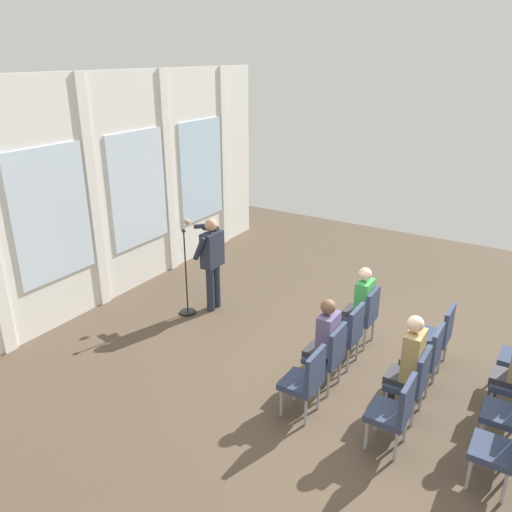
% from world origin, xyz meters
% --- Properties ---
extents(ground_plane, '(13.30, 13.30, 0.00)m').
position_xyz_m(ground_plane, '(0.00, 0.00, 0.00)').
color(ground_plane, brown).
extents(rear_partition, '(9.60, 0.14, 3.99)m').
position_xyz_m(rear_partition, '(0.05, 5.11, 1.98)').
color(rear_partition, silver).
rests_on(rear_partition, ground).
extents(speaker, '(0.51, 0.69, 1.67)m').
position_xyz_m(speaker, '(0.75, 3.26, 0.97)').
color(speaker, '#232838').
rests_on(speaker, ground).
extents(mic_stand, '(0.28, 0.28, 1.55)m').
position_xyz_m(mic_stand, '(0.36, 3.52, 0.34)').
color(mic_stand, black).
rests_on(mic_stand, ground).
extents(chair_r0_c0, '(0.46, 0.44, 0.94)m').
position_xyz_m(chair_r0_c0, '(-1.00, 0.55, 0.53)').
color(chair_r0_c0, '#99999E').
rests_on(chair_r0_c0, ground).
extents(chair_r0_c1, '(0.46, 0.44, 0.94)m').
position_xyz_m(chair_r0_c1, '(-0.33, 0.55, 0.53)').
color(chair_r0_c1, '#99999E').
rests_on(chair_r0_c1, ground).
extents(audience_r0_c1, '(0.36, 0.39, 1.32)m').
position_xyz_m(audience_r0_c1, '(-0.33, 0.63, 0.73)').
color(audience_r0_c1, '#2D2D33').
rests_on(audience_r0_c1, ground).
extents(chair_r0_c2, '(0.46, 0.44, 0.94)m').
position_xyz_m(chair_r0_c2, '(0.33, 0.55, 0.53)').
color(chair_r0_c2, '#99999E').
rests_on(chair_r0_c2, ground).
extents(chair_r0_c3, '(0.46, 0.44, 0.94)m').
position_xyz_m(chair_r0_c3, '(1.00, 0.55, 0.53)').
color(chair_r0_c3, '#99999E').
rests_on(chair_r0_c3, ground).
extents(audience_r0_c3, '(0.36, 0.39, 1.28)m').
position_xyz_m(audience_r0_c3, '(1.00, 0.63, 0.71)').
color(audience_r0_c3, '#2D2D33').
rests_on(audience_r0_c3, ground).
extents(chair_r1_c0, '(0.46, 0.44, 0.94)m').
position_xyz_m(chair_r1_c0, '(-1.00, -0.56, 0.53)').
color(chair_r1_c0, '#99999E').
rests_on(chair_r1_c0, ground).
extents(chair_r1_c1, '(0.46, 0.44, 0.94)m').
position_xyz_m(chair_r1_c1, '(-0.33, -0.56, 0.53)').
color(chair_r1_c1, '#99999E').
rests_on(chair_r1_c1, ground).
extents(audience_r1_c1, '(0.36, 0.39, 1.39)m').
position_xyz_m(audience_r1_c1, '(-0.33, -0.48, 0.77)').
color(audience_r1_c1, '#2D2D33').
rests_on(audience_r1_c1, ground).
extents(chair_r1_c2, '(0.46, 0.44, 0.94)m').
position_xyz_m(chair_r1_c2, '(0.33, -0.56, 0.53)').
color(chair_r1_c2, '#99999E').
rests_on(chair_r1_c2, ground).
extents(chair_r1_c3, '(0.46, 0.44, 0.94)m').
position_xyz_m(chair_r1_c3, '(1.00, -0.56, 0.53)').
color(chair_r1_c3, '#99999E').
rests_on(chair_r1_c3, ground).
extents(chair_r2_c0, '(0.46, 0.44, 0.94)m').
position_xyz_m(chair_r2_c0, '(-1.00, -1.67, 0.53)').
color(chair_r2_c0, '#99999E').
rests_on(chair_r2_c0, ground).
extents(chair_r2_c1, '(0.46, 0.44, 0.94)m').
position_xyz_m(chair_r2_c1, '(-0.33, -1.67, 0.53)').
color(chair_r2_c1, '#99999E').
rests_on(chair_r2_c1, ground).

